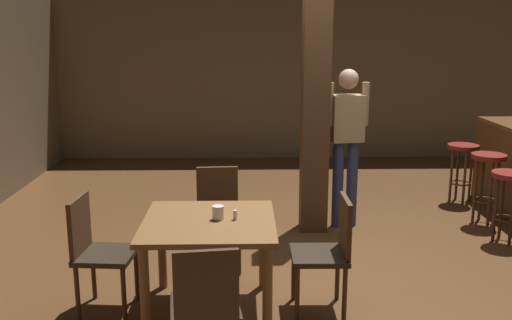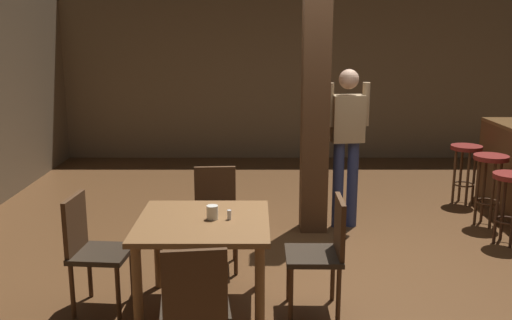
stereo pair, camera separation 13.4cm
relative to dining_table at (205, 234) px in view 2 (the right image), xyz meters
The scene contains 13 objects.
ground_plane 1.64m from the dining_table, 39.83° to the left, with size 10.80×10.80×0.00m, color brown.
wall_back 5.65m from the dining_table, 77.94° to the left, with size 8.00×0.10×2.80m, color #756047.
pillar 2.25m from the dining_table, 61.40° to the left, with size 0.28×0.28×2.80m, color #4C301C.
dining_table is the anchor object (origin of this frame).
chair_south 0.90m from the dining_table, 88.18° to the right, with size 0.47×0.47×0.89m.
chair_west 0.87m from the dining_table, behind, with size 0.45×0.45×0.89m.
chair_north 0.90m from the dining_table, 88.36° to the left, with size 0.45×0.45×0.89m.
chair_east 0.91m from the dining_table, ahead, with size 0.42×0.42×0.89m.
napkin_cup 0.18m from the dining_table, 13.70° to the left, with size 0.09×0.09×0.10m, color silver.
salt_shaker 0.25m from the dining_table, ahead, with size 0.03×0.03×0.07m, color silver.
standing_person 2.41m from the dining_table, 54.97° to the left, with size 0.47×0.25×1.72m.
bar_stool_mid 3.55m from the dining_table, 33.97° to the left, with size 0.37×0.37×0.79m.
bar_stool_far 4.08m from the dining_table, 43.21° to the left, with size 0.38×0.38×0.74m.
Camera 2 is at (-0.78, -5.01, 2.11)m, focal length 40.00 mm.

